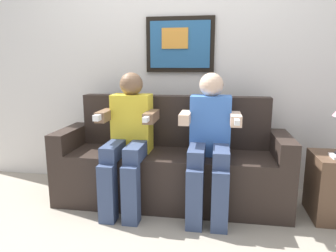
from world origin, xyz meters
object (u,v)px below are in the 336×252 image
at_px(couch, 171,166).
at_px(person_on_left, 128,136).
at_px(person_on_right, 210,139).
at_px(spare_remote_on_table, 333,156).

xyz_separation_m(couch, person_on_left, (-0.33, -0.17, 0.29)).
bearing_deg(person_on_right, person_on_left, -179.96).
distance_m(person_on_left, spare_remote_on_table, 1.57).
xyz_separation_m(person_on_left, person_on_right, (0.65, 0.00, -0.00)).
height_order(couch, person_on_left, person_on_left).
height_order(person_on_left, spare_remote_on_table, person_on_left).
bearing_deg(person_on_left, couch, 27.19).
relative_size(person_on_right, spare_remote_on_table, 8.54).
xyz_separation_m(person_on_left, spare_remote_on_table, (1.56, 0.00, -0.10)).
bearing_deg(spare_remote_on_table, person_on_right, -179.72).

